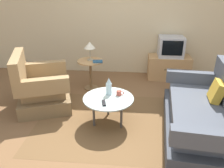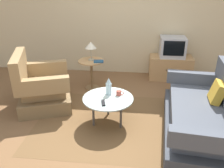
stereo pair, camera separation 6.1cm
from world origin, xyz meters
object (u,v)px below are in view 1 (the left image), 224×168
at_px(coffee_table, 108,100).
at_px(table_lamp, 90,46).
at_px(couch, 204,116).
at_px(tv_remote_dark, 104,103).
at_px(vase, 109,87).
at_px(television, 171,47).
at_px(tv_stand, 169,67).
at_px(mug, 119,93).
at_px(side_table, 90,69).
at_px(book, 98,61).
at_px(armchair, 40,89).

relative_size(coffee_table, table_lamp, 2.08).
xyz_separation_m(couch, tv_remote_dark, (-1.42, -0.02, 0.15)).
bearing_deg(coffee_table, table_lamp, 111.75).
bearing_deg(vase, television, 57.10).
xyz_separation_m(tv_stand, mug, (-1.00, -1.80, 0.22)).
distance_m(coffee_table, tv_stand, 2.23).
distance_m(couch, tv_stand, 2.07).
distance_m(side_table, book, 0.26).
bearing_deg(coffee_table, vase, 91.42).
xyz_separation_m(coffee_table, side_table, (-0.48, 1.19, 0.04)).
bearing_deg(couch, coffee_table, 89.64).
relative_size(tv_stand, mug, 7.86).
relative_size(couch, tv_stand, 2.11).
relative_size(armchair, book, 5.78).
distance_m(armchair, table_lamp, 1.23).
bearing_deg(tv_stand, tv_remote_dark, -120.01).
bearing_deg(television, side_table, -156.39).
relative_size(television, tv_remote_dark, 3.06).
height_order(side_table, vase, vase).
xyz_separation_m(vase, book, (-0.32, 1.00, 0.05)).
bearing_deg(tv_stand, book, -151.84).
xyz_separation_m(side_table, book, (0.16, -0.08, 0.18)).
xyz_separation_m(armchair, tv_remote_dark, (1.18, -0.59, 0.12)).
xyz_separation_m(tv_stand, television, (0.00, 0.01, 0.47)).
xyz_separation_m(armchair, side_table, (0.74, 0.78, 0.11)).
bearing_deg(armchair, book, 108.22).
distance_m(armchair, book, 1.18).
bearing_deg(vase, tv_stand, 57.02).
bearing_deg(book, vase, -80.32).
distance_m(couch, table_lamp, 2.37).
bearing_deg(mug, television, 61.00).
height_order(coffee_table, tv_stand, tv_stand).
xyz_separation_m(television, mug, (-1.00, -1.81, -0.26)).
bearing_deg(coffee_table, tv_stand, 58.71).
distance_m(tv_stand, table_lamp, 1.89).
height_order(coffee_table, table_lamp, table_lamp).
bearing_deg(book, table_lamp, 141.68).
relative_size(coffee_table, book, 3.79).
bearing_deg(coffee_table, armchair, 161.50).
xyz_separation_m(armchair, coffee_table, (1.22, -0.41, 0.07)).
distance_m(side_table, vase, 1.19).
height_order(couch, tv_remote_dark, couch).
height_order(table_lamp, tv_remote_dark, table_lamp).
relative_size(mug, tv_remote_dark, 0.67).
relative_size(side_table, mug, 5.20).
distance_m(armchair, vase, 1.28).
bearing_deg(vase, couch, -11.01).
xyz_separation_m(table_lamp, book, (0.16, -0.09, -0.27)).
distance_m(television, mug, 2.08).
distance_m(coffee_table, vase, 0.21).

